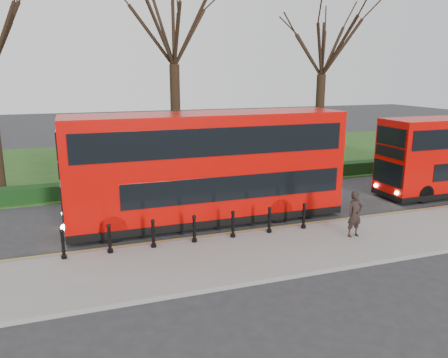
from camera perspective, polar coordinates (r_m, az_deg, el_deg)
name	(u,v)px	position (r m, az deg, el deg)	size (l,w,h in m)	color
ground	(185,233)	(17.77, -5.11, -7.10)	(120.00, 120.00, 0.00)	#28282B
pavement	(207,261)	(15.06, -2.29, -10.68)	(60.00, 4.00, 0.15)	gray
kerb	(191,240)	(16.84, -4.28, -8.01)	(60.00, 0.25, 0.16)	slate
grass_verge	(134,163)	(32.02, -11.66, 2.10)	(60.00, 18.00, 0.06)	#234617
hedge	(154,184)	(24.02, -9.08, -0.70)	(60.00, 0.90, 0.80)	black
yellow_line_outer	(189,239)	(17.13, -4.54, -7.87)	(60.00, 0.10, 0.01)	yellow
yellow_line_inner	(188,238)	(17.31, -4.71, -7.64)	(60.00, 0.10, 0.01)	yellow
tree_mid	(173,25)	(26.95, -6.64, 19.34)	(7.91, 7.91, 12.36)	black
tree_right	(323,43)	(30.68, 12.82, 16.92)	(7.23, 7.23, 11.29)	black
bollard_row	(194,229)	(16.32, -3.91, -6.55)	(9.32, 0.15, 1.00)	black
bus_lead	(207,168)	(18.55, -2.18, 1.43)	(11.75, 2.70, 4.68)	#C40703
pedestrian	(355,214)	(17.45, 16.73, -4.42)	(0.65, 0.43, 1.78)	black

